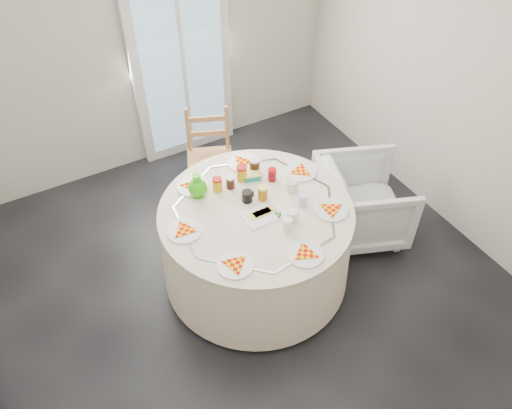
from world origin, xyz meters
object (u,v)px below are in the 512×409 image
armchair (363,198)px  green_pitcher (197,183)px  wooden_chair (210,159)px  table (256,244)px

armchair → green_pitcher: (-1.35, 0.35, 0.48)m
armchair → wooden_chair: bearing=63.9°
table → armchair: armchair is taller
table → armchair: size_ratio=1.96×
table → wooden_chair: bearing=84.2°
table → green_pitcher: 0.68m
table → armchair: (1.05, -0.00, 0.02)m
table → green_pitcher: (-0.30, 0.35, 0.49)m
table → wooden_chair: size_ratio=1.62×
wooden_chair → green_pitcher: (-0.41, -0.69, 0.40)m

